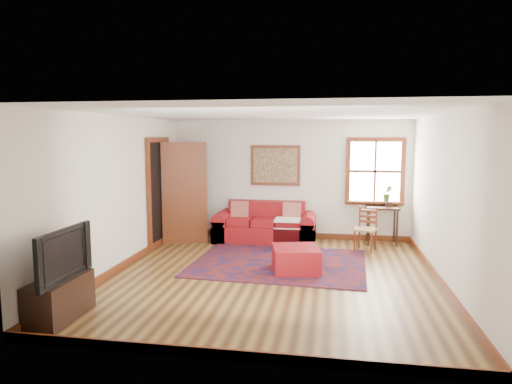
% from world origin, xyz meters
% --- Properties ---
extents(ground, '(5.50, 5.50, 0.00)m').
position_xyz_m(ground, '(0.00, 0.00, 0.00)').
color(ground, '#422912').
rests_on(ground, ground).
extents(room_envelope, '(5.04, 5.54, 2.52)m').
position_xyz_m(room_envelope, '(0.00, 0.02, 1.65)').
color(room_envelope, silver).
rests_on(room_envelope, ground).
extents(window, '(1.18, 0.20, 1.38)m').
position_xyz_m(window, '(1.78, 2.70, 1.31)').
color(window, white).
rests_on(window, ground).
extents(doorway, '(0.89, 1.08, 2.14)m').
position_xyz_m(doorway, '(-2.21, 1.78, 1.07)').
color(doorway, black).
rests_on(doorway, ground).
extents(framed_artwork, '(1.05, 0.07, 0.85)m').
position_xyz_m(framed_artwork, '(-0.30, 2.71, 1.55)').
color(framed_artwork, maroon).
rests_on(framed_artwork, ground).
extents(persian_rug, '(3.00, 2.45, 0.02)m').
position_xyz_m(persian_rug, '(0.02, 0.74, 0.01)').
color(persian_rug, '#61160D').
rests_on(persian_rug, ground).
extents(red_leather_sofa, '(2.07, 0.86, 0.81)m').
position_xyz_m(red_leather_sofa, '(-0.46, 2.34, 0.27)').
color(red_leather_sofa, maroon).
rests_on(red_leather_sofa, ground).
extents(red_ottoman, '(0.85, 0.85, 0.41)m').
position_xyz_m(red_ottoman, '(0.34, 0.28, 0.20)').
color(red_ottoman, maroon).
rests_on(red_ottoman, ground).
extents(side_table, '(0.64, 0.48, 0.76)m').
position_xyz_m(side_table, '(1.90, 2.48, 0.64)').
color(side_table, black).
rests_on(side_table, ground).
extents(ladder_back_chair, '(0.48, 0.47, 0.82)m').
position_xyz_m(ladder_back_chair, '(1.55, 1.93, 0.44)').
color(ladder_back_chair, tan).
rests_on(ladder_back_chair, ground).
extents(media_cabinet, '(0.41, 0.91, 0.50)m').
position_xyz_m(media_cabinet, '(-2.28, -2.07, 0.25)').
color(media_cabinet, black).
rests_on(media_cabinet, ground).
extents(television, '(0.14, 1.06, 0.61)m').
position_xyz_m(television, '(-2.26, -2.11, 0.81)').
color(television, black).
rests_on(television, media_cabinet).
extents(candle_hurricane, '(0.12, 0.12, 0.18)m').
position_xyz_m(candle_hurricane, '(-2.23, -1.66, 0.58)').
color(candle_hurricane, silver).
rests_on(candle_hurricane, media_cabinet).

